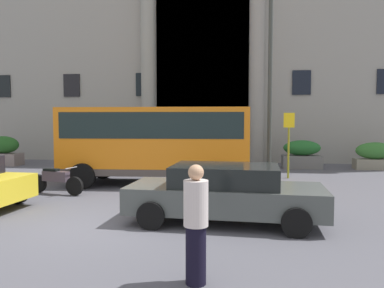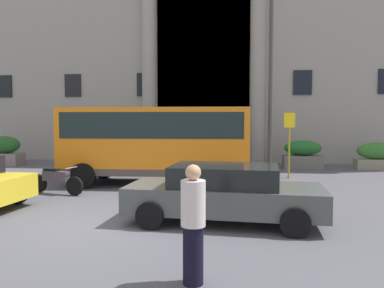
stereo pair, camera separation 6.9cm
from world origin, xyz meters
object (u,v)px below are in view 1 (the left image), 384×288
at_px(bus_stop_sign, 289,138).
at_px(scooter_by_planter, 55,180).
at_px(hedge_planter_far_west, 225,155).
at_px(parked_hatchback_near, 225,193).
at_px(hedge_planter_entrance_right, 302,155).
at_px(lamppost_plaza_centre, 270,58).
at_px(hedge_planter_east, 4,151).
at_px(hedge_planter_west, 375,156).
at_px(pedestrian_man_crossing, 196,224).
at_px(orange_minibus, 156,139).
at_px(hedge_planter_entrance_left, 88,153).

relative_size(bus_stop_sign, scooter_by_planter, 1.33).
distance_m(hedge_planter_far_west, parked_hatchback_near, 9.74).
distance_m(hedge_planter_entrance_right, lamppost_plaza_centre, 5.39).
height_order(hedge_planter_east, hedge_planter_entrance_right, hedge_planter_east).
distance_m(hedge_planter_west, hedge_planter_entrance_right, 3.46).
xyz_separation_m(hedge_planter_far_west, pedestrian_man_crossing, (0.07, -13.09, 0.20)).
bearing_deg(hedge_planter_far_west, orange_minibus, -116.15).
distance_m(hedge_planter_entrance_right, hedge_planter_entrance_left, 10.94).
height_order(hedge_planter_west, lamppost_plaza_centre, lamppost_plaza_centre).
bearing_deg(hedge_planter_far_west, bus_stop_sign, -46.22).
bearing_deg(hedge_planter_entrance_right, parked_hatchback_near, -108.59).
xyz_separation_m(hedge_planter_entrance_right, hedge_planter_far_west, (-3.81, -0.48, 0.01)).
xyz_separation_m(hedge_planter_west, scooter_by_planter, (-12.48, -7.60, -0.18)).
bearing_deg(scooter_by_planter, pedestrian_man_crossing, -35.62).
relative_size(bus_stop_sign, parked_hatchback_near, 0.58).
height_order(bus_stop_sign, lamppost_plaza_centre, lamppost_plaza_centre).
height_order(orange_minibus, hedge_planter_entrance_left, orange_minibus).
relative_size(hedge_planter_entrance_left, scooter_by_planter, 1.06).
distance_m(bus_stop_sign, scooter_by_planter, 9.10).
bearing_deg(orange_minibus, bus_stop_sign, 18.24).
bearing_deg(hedge_planter_west, hedge_planter_entrance_right, -179.87).
bearing_deg(scooter_by_planter, parked_hatchback_near, -12.24).
bearing_deg(hedge_planter_entrance_left, scooter_by_planter, -75.03).
bearing_deg(hedge_planter_west, parked_hatchback_near, -123.99).
relative_size(hedge_planter_west, pedestrian_man_crossing, 1.09).
height_order(hedge_planter_east, parked_hatchback_near, hedge_planter_east).
bearing_deg(lamppost_plaza_centre, pedestrian_man_crossing, -99.98).
distance_m(hedge_planter_east, scooter_by_planter, 9.43).
bearing_deg(pedestrian_man_crossing, scooter_by_planter, 121.55).
distance_m(hedge_planter_west, hedge_planter_far_west, 7.28).
relative_size(hedge_planter_far_west, lamppost_plaza_centre, 0.20).
xyz_separation_m(hedge_planter_entrance_left, scooter_by_planter, (1.90, -7.12, -0.23)).
bearing_deg(lamppost_plaza_centre, hedge_planter_entrance_right, 55.48).
bearing_deg(hedge_planter_west, scooter_by_planter, -148.65).
xyz_separation_m(hedge_planter_west, parked_hatchback_near, (-6.89, -10.22, 0.06)).
bearing_deg(parked_hatchback_near, scooter_by_planter, 158.20).
bearing_deg(pedestrian_man_crossing, parked_hatchback_near, 74.80).
bearing_deg(orange_minibus, hedge_planter_west, 25.62).
bearing_deg(hedge_planter_east, hedge_planter_west, 2.23).
bearing_deg(hedge_planter_east, bus_stop_sign, -10.18).
xyz_separation_m(hedge_planter_east, scooter_by_planter, (6.45, -6.87, -0.29)).
xyz_separation_m(hedge_planter_east, hedge_planter_entrance_left, (4.55, 0.25, -0.06)).
distance_m(bus_stop_sign, hedge_planter_entrance_left, 10.29).
relative_size(hedge_planter_west, hedge_planter_entrance_left, 0.89).
distance_m(orange_minibus, lamppost_plaza_centre, 6.11).
distance_m(orange_minibus, pedestrian_man_crossing, 8.62).
relative_size(orange_minibus, hedge_planter_west, 3.62).
distance_m(hedge_planter_entrance_left, lamppost_plaza_centre, 10.31).
height_order(hedge_planter_west, hedge_planter_entrance_left, hedge_planter_entrance_left).
relative_size(scooter_by_planter, lamppost_plaza_centre, 0.23).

